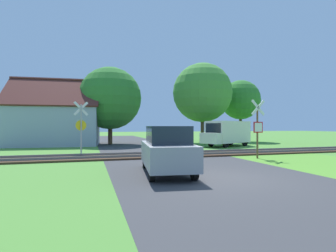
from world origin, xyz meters
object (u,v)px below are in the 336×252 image
stop_sign_near (258,126)px  crossing_sign_far (81,125)px  tree_center (110,98)px  parked_car (167,150)px  house (56,124)px  tree_far (240,100)px  mail_truck (227,132)px  tree_right (202,93)px

stop_sign_near → crossing_sign_far: crossing_sign_far is taller
tree_center → parked_car: bearing=-87.2°
house → stop_sign_near: bearing=-46.1°
house → tree_center: tree_center is taller
stop_sign_near → crossing_sign_far: bearing=-28.1°
tree_center → parked_car: tree_center is taller
stop_sign_near → tree_far: 17.56m
stop_sign_near → parked_car: bearing=22.9°
stop_sign_near → tree_center: 16.08m
crossing_sign_far → house: bearing=90.6°
tree_center → mail_truck: bearing=-31.3°
stop_sign_near → tree_center: bearing=-67.4°
tree_center → tree_right: tree_right is taller
crossing_sign_far → mail_truck: size_ratio=0.63×
crossing_sign_far → tree_center: tree_center is taller
tree_center → tree_right: (9.61, -0.85, 0.80)m
tree_center → crossing_sign_far: bearing=-103.9°
mail_truck → tree_right: bearing=-23.0°
tree_far → mail_truck: tree_far is taller
parked_car → crossing_sign_far: bearing=121.2°
stop_sign_near → parked_car: size_ratio=0.78×
house → tree_right: tree_right is taller
mail_truck → stop_sign_near: bearing=137.2°
mail_truck → crossing_sign_far: bearing=83.8°
tree_far → parked_car: (-14.52, -18.14, -4.06)m
tree_far → mail_truck: (-5.62, -6.79, -3.71)m
house → tree_far: 20.58m
stop_sign_near → house: bearing=-54.2°
house → mail_truck: 16.07m
stop_sign_near → tree_right: size_ratio=0.38×
stop_sign_near → house: house is taller
stop_sign_near → tree_right: (2.66, 13.37, 3.61)m
house → tree_right: size_ratio=1.01×
house → mail_truck: size_ratio=1.65×
stop_sign_near → tree_far: tree_far is taller
crossing_sign_far → house: house is taller
crossing_sign_far → parked_car: (3.28, -7.34, -1.00)m
parked_car → stop_sign_near: bearing=33.4°
house → mail_truck: (14.75, -6.34, -0.78)m
stop_sign_near → house: 18.92m
stop_sign_near → crossing_sign_far: size_ratio=0.98×
tree_center → mail_truck: tree_center is taller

